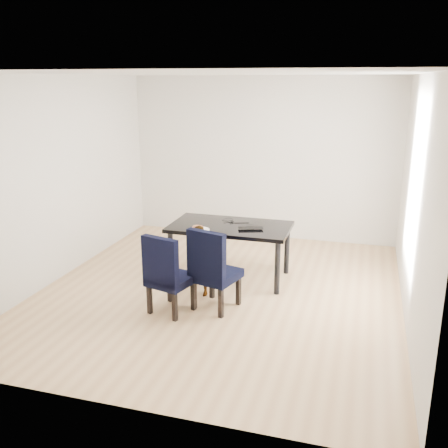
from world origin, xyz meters
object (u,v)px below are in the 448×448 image
(dining_table, at_px, (230,252))
(child, at_px, (199,261))
(chair_left, at_px, (171,273))
(chair_right, at_px, (216,268))
(laptop, at_px, (250,227))
(plate, at_px, (199,230))

(dining_table, xyz_separation_m, child, (-0.22, -0.65, 0.07))
(chair_left, distance_m, chair_right, 0.53)
(dining_table, relative_size, child, 1.79)
(dining_table, height_order, laptop, laptop)
(chair_right, bearing_deg, laptop, 92.82)
(child, bearing_deg, plate, 107.89)
(plate, xyz_separation_m, laptop, (0.61, 0.28, 0.01))
(chair_left, height_order, laptop, chair_left)
(chair_right, xyz_separation_m, plate, (-0.41, 0.61, 0.26))
(child, height_order, plate, child)
(chair_left, xyz_separation_m, laptop, (0.67, 1.12, 0.28))
(chair_right, relative_size, plate, 3.72)
(laptop, bearing_deg, chair_left, 39.63)
(chair_left, bearing_deg, chair_right, 42.01)
(child, bearing_deg, dining_table, 70.68)
(chair_right, xyz_separation_m, laptop, (0.20, 0.88, 0.26))
(chair_right, relative_size, laptop, 3.10)
(dining_table, height_order, child, child)
(dining_table, distance_m, child, 0.69)
(chair_left, relative_size, chair_right, 0.96)
(dining_table, height_order, chair_left, chair_left)
(chair_left, xyz_separation_m, chair_right, (0.47, 0.24, 0.02))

